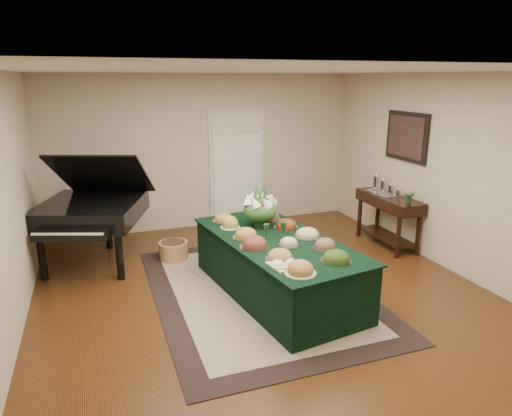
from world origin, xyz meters
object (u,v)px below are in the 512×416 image
object	(u,v)px
floral_centerpiece	(260,206)
buffet_table	(277,266)
grand_piano	(92,210)
mahogany_sideboard	(389,207)

from	to	relation	value
floral_centerpiece	buffet_table	bearing A→B (deg)	-88.05
buffet_table	grand_piano	world-z (taller)	grand_piano
floral_centerpiece	mahogany_sideboard	xyz separation A→B (m)	(2.36, 0.47, -0.37)
buffet_table	mahogany_sideboard	bearing A→B (deg)	23.40
mahogany_sideboard	buffet_table	bearing A→B (deg)	-156.60
floral_centerpiece	grand_piano	distance (m)	2.44
floral_centerpiece	mahogany_sideboard	world-z (taller)	floral_centerpiece
mahogany_sideboard	floral_centerpiece	bearing A→B (deg)	-168.70
buffet_table	mahogany_sideboard	size ratio (longest dim) A/B	2.12
buffet_table	mahogany_sideboard	world-z (taller)	mahogany_sideboard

